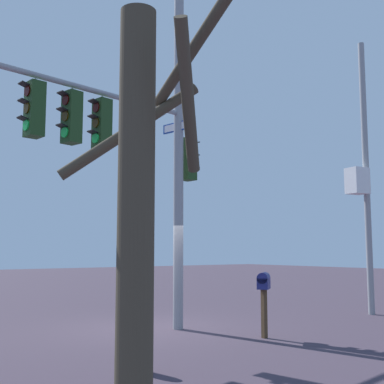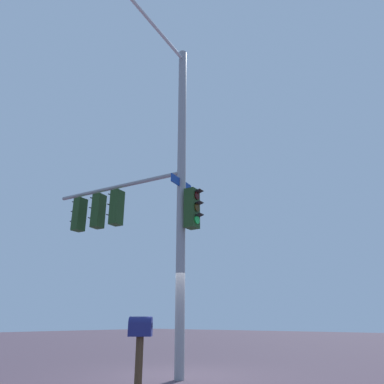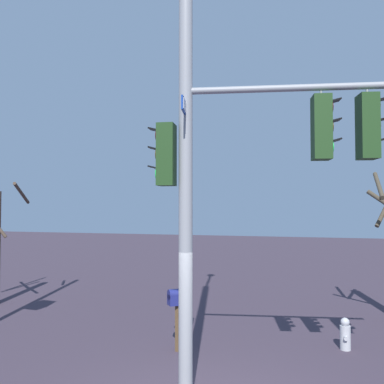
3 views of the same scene
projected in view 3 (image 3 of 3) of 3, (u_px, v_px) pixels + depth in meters
name	position (u px, v px, depth m)	size (l,w,h in m)	color
main_signal_pole_assembly	(245.00, 111.00, 7.32)	(4.00, 5.48, 9.60)	gray
fire_hydrant	(345.00, 335.00, 9.46)	(0.38, 0.24, 0.73)	#B2B2B7
mailbox	(178.00, 302.00, 9.40)	(0.46, 0.50, 1.41)	#4C3823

